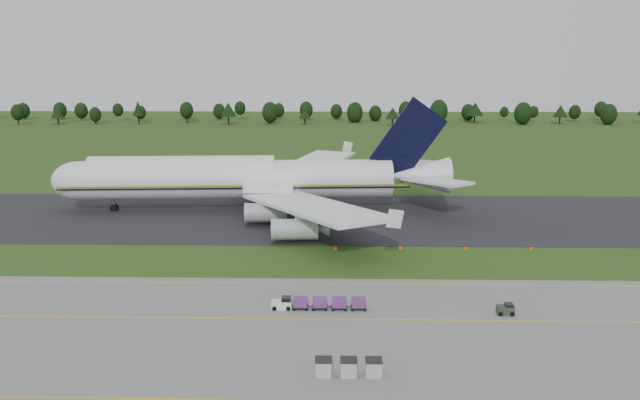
{
  "coord_description": "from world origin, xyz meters",
  "views": [
    {
      "loc": [
        0.95,
        -90.15,
        29.32
      ],
      "look_at": [
        -1.1,
        2.0,
        9.07
      ],
      "focal_mm": 35.0,
      "sensor_mm": 36.0,
      "label": 1
    }
  ],
  "objects_px": {
    "aircraft": "(244,178)",
    "edge_markers": "(433,249)",
    "utility_cart": "(505,310)",
    "uld_row": "(349,367)",
    "baggage_train": "(317,303)"
  },
  "relations": [
    {
      "from": "utility_cart",
      "to": "uld_row",
      "type": "distance_m",
      "value": 24.35
    },
    {
      "from": "uld_row",
      "to": "edge_markers",
      "type": "height_order",
      "value": "uld_row"
    },
    {
      "from": "uld_row",
      "to": "edge_markers",
      "type": "distance_m",
      "value": 43.76
    },
    {
      "from": "aircraft",
      "to": "edge_markers",
      "type": "xyz_separation_m",
      "value": [
        34.14,
        -27.69,
        -6.25
      ]
    },
    {
      "from": "aircraft",
      "to": "baggage_train",
      "type": "xyz_separation_m",
      "value": [
        16.26,
        -52.62,
        -5.71
      ]
    },
    {
      "from": "aircraft",
      "to": "uld_row",
      "type": "bearing_deg",
      "value": -74.08
    },
    {
      "from": "baggage_train",
      "to": "edge_markers",
      "type": "distance_m",
      "value": 30.67
    },
    {
      "from": "edge_markers",
      "to": "utility_cart",
      "type": "bearing_deg",
      "value": -80.1
    },
    {
      "from": "utility_cart",
      "to": "baggage_train",
      "type": "bearing_deg",
      "value": 177.02
    },
    {
      "from": "uld_row",
      "to": "edge_markers",
      "type": "bearing_deg",
      "value": 70.7
    },
    {
      "from": "aircraft",
      "to": "baggage_train",
      "type": "distance_m",
      "value": 55.37
    },
    {
      "from": "utility_cart",
      "to": "edge_markers",
      "type": "bearing_deg",
      "value": 99.9
    },
    {
      "from": "uld_row",
      "to": "utility_cart",
      "type": "bearing_deg",
      "value": 38.65
    },
    {
      "from": "aircraft",
      "to": "edge_markers",
      "type": "bearing_deg",
      "value": -39.05
    },
    {
      "from": "aircraft",
      "to": "uld_row",
      "type": "xyz_separation_m",
      "value": [
        19.67,
        -68.99,
        -5.65
      ]
    }
  ]
}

